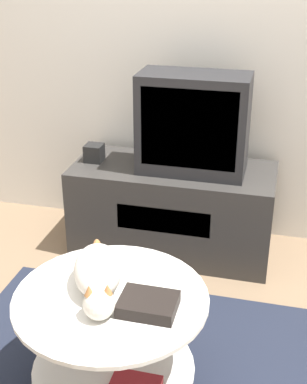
# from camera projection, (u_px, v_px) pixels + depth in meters

# --- Properties ---
(ground_plane) EXTENTS (12.00, 12.00, 0.00)m
(ground_plane) POSITION_uv_depth(u_px,v_px,m) (131.00, 380.00, 2.28)
(ground_plane) COLOR #7F664C
(wall_back) EXTENTS (8.00, 0.05, 2.60)m
(wall_back) POSITION_uv_depth(u_px,v_px,m) (200.00, 19.00, 3.00)
(wall_back) COLOR silver
(wall_back) RESTS_ON ground_plane
(rug) EXTENTS (1.67, 1.32, 0.02)m
(rug) POSITION_uv_depth(u_px,v_px,m) (131.00, 378.00, 2.28)
(rug) COLOR #1E2333
(rug) RESTS_ON ground_plane
(tv_stand) EXTENTS (1.16, 0.51, 0.53)m
(tv_stand) POSITION_uv_depth(u_px,v_px,m) (173.00, 209.00, 3.16)
(tv_stand) COLOR #33302D
(tv_stand) RESTS_ON ground_plane
(tv) EXTENTS (0.59, 0.29, 0.55)m
(tv) POSITION_uv_depth(u_px,v_px,m) (193.00, 124.00, 2.89)
(tv) COLOR #232326
(tv) RESTS_ON tv_stand
(speaker) EXTENTS (0.10, 0.10, 0.10)m
(speaker) POSITION_uv_depth(u_px,v_px,m) (94.00, 153.00, 3.12)
(speaker) COLOR black
(speaker) RESTS_ON tv_stand
(coffee_table) EXTENTS (0.75, 0.75, 0.45)m
(coffee_table) POSITION_uv_depth(u_px,v_px,m) (113.00, 333.00, 2.11)
(coffee_table) COLOR #B2B2B7
(coffee_table) RESTS_ON rug
(dvd_box) EXTENTS (0.21, 0.16, 0.05)m
(dvd_box) POSITION_uv_depth(u_px,v_px,m) (148.00, 304.00, 1.95)
(dvd_box) COLOR black
(dvd_box) RESTS_ON coffee_table
(cat) EXTENTS (0.29, 0.52, 0.15)m
(cat) POSITION_uv_depth(u_px,v_px,m) (98.00, 274.00, 2.05)
(cat) COLOR silver
(cat) RESTS_ON coffee_table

